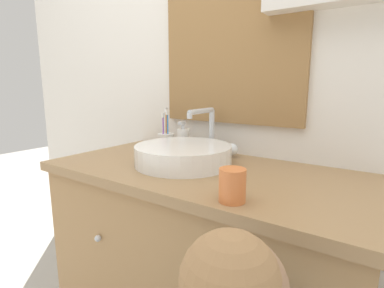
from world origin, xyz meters
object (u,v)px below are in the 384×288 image
(toothbrush_holder, at_px, (166,140))
(drinking_cup, at_px, (232,185))
(sink_basin, at_px, (184,154))
(soap_dispenser, at_px, (183,139))

(toothbrush_holder, distance_m, drinking_cup, 0.72)
(sink_basin, xyz_separation_m, soap_dispenser, (-0.15, 0.20, 0.01))
(soap_dispenser, relative_size, drinking_cup, 1.57)
(soap_dispenser, height_order, drinking_cup, soap_dispenser)
(sink_basin, bearing_deg, drinking_cup, -35.55)
(toothbrush_holder, relative_size, soap_dispenser, 1.42)
(drinking_cup, bearing_deg, soap_dispenser, 137.89)
(sink_basin, relative_size, toothbrush_holder, 2.13)
(soap_dispenser, xyz_separation_m, drinking_cup, (0.49, -0.44, -0.01))
(sink_basin, bearing_deg, toothbrush_holder, 142.96)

